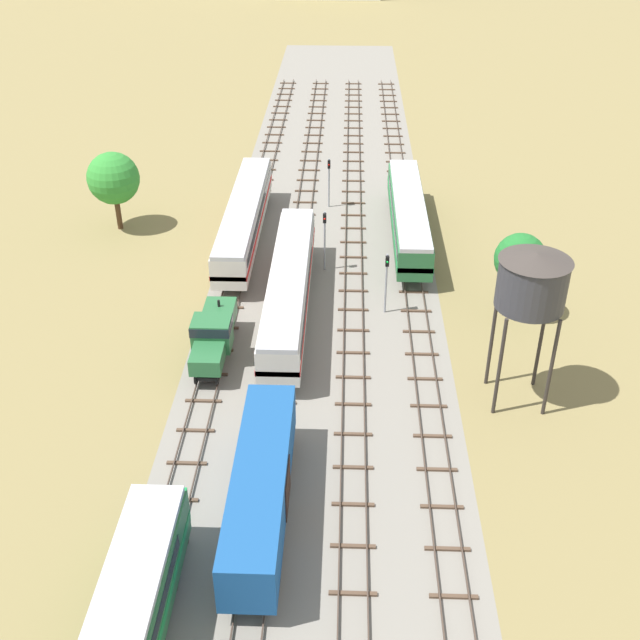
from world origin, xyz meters
name	(u,v)px	position (x,y,z in m)	size (l,w,h in m)	color
ground_plane	(323,288)	(0.00, 56.00, 0.00)	(480.00, 480.00, 0.00)	olive
ballast_bed	(323,288)	(0.00, 56.00, 0.00)	(18.81, 176.00, 0.01)	gray
track_far_left	(236,279)	(-7.40, 57.00, 0.14)	(2.40, 126.00, 0.29)	#47382D
track_left	(294,280)	(-2.47, 57.00, 0.14)	(2.40, 126.00, 0.29)	#47382D
track_centre_left	(353,281)	(2.47, 57.00, 0.14)	(2.40, 126.00, 0.29)	#47382D
track_centre	(412,282)	(7.40, 57.00, 0.14)	(2.40, 126.00, 0.29)	#47382D
freight_boxcar_left_near	(261,486)	(-2.46, 30.32, 2.45)	(2.87, 14.00, 3.60)	#194C8C
shunter_loco_far_left_mid	(213,333)	(-7.40, 45.72, 2.01)	(2.74, 8.46, 3.10)	#286638
passenger_coach_left_midfar	(289,285)	(-2.47, 51.75, 2.61)	(2.96, 22.00, 3.80)	beige
passenger_coach_far_left_far	(244,216)	(-7.40, 64.29, 2.61)	(2.96, 22.00, 3.80)	beige
diesel_railcar_centre_farther	(408,215)	(7.40, 65.21, 2.60)	(2.96, 20.50, 3.80)	#286638
water_tower	(533,282)	(13.12, 41.69, 8.83)	(4.47, 4.47, 10.76)	#2D2826
signal_post_nearest	(386,276)	(4.94, 52.30, 3.24)	(0.28, 0.47, 5.08)	gray
signal_post_near	(325,234)	(0.00, 59.17, 3.43)	(0.28, 0.47, 5.40)	gray
signal_post_mid	(329,177)	(0.00, 72.58, 3.23)	(0.28, 0.47, 5.05)	gray
lineside_tree_0	(113,178)	(-19.68, 66.82, 5.03)	(4.80, 4.80, 7.45)	#4C331E
lineside_tree_2	(520,259)	(14.78, 52.11, 4.96)	(3.87, 3.87, 6.94)	#4C331E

